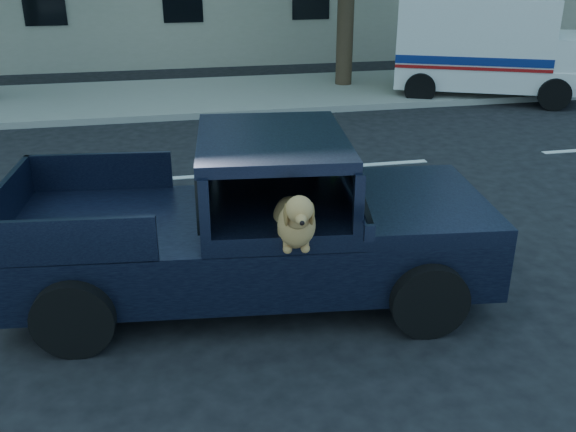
{
  "coord_description": "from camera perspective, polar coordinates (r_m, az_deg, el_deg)",
  "views": [
    {
      "loc": [
        0.05,
        -7.12,
        3.8
      ],
      "look_at": [
        1.29,
        -1.05,
        1.1
      ],
      "focal_mm": 40.0,
      "sensor_mm": 36.0,
      "label": 1
    }
  ],
  "objects": [
    {
      "name": "lane_stripes",
      "position": [
        11.35,
        -0.99,
        4.02
      ],
      "size": [
        21.6,
        0.14,
        0.01
      ],
      "primitive_type": null,
      "color": "silver",
      "rests_on": "ground"
    },
    {
      "name": "pickup_truck",
      "position": [
        7.23,
        -4.01,
        -2.46
      ],
      "size": [
        5.43,
        2.95,
        1.88
      ],
      "rotation": [
        0.0,
        0.0,
        -0.11
      ],
      "color": "black",
      "rests_on": "ground"
    },
    {
      "name": "mail_truck",
      "position": [
        17.36,
        17.0,
        13.57
      ],
      "size": [
        4.99,
        3.71,
        2.49
      ],
      "rotation": [
        0.0,
        0.0,
        -0.4
      ],
      "color": "silver",
      "rests_on": "ground"
    },
    {
      "name": "ground",
      "position": [
        8.07,
        -10.56,
        -4.99
      ],
      "size": [
        120.0,
        120.0,
        0.0
      ],
      "primitive_type": "plane",
      "color": "black",
      "rests_on": "ground"
    },
    {
      "name": "far_sidewalk",
      "position": [
        16.74,
        -11.62,
        10.21
      ],
      "size": [
        60.0,
        4.0,
        0.15
      ],
      "primitive_type": "cube",
      "color": "gray",
      "rests_on": "ground"
    }
  ]
}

